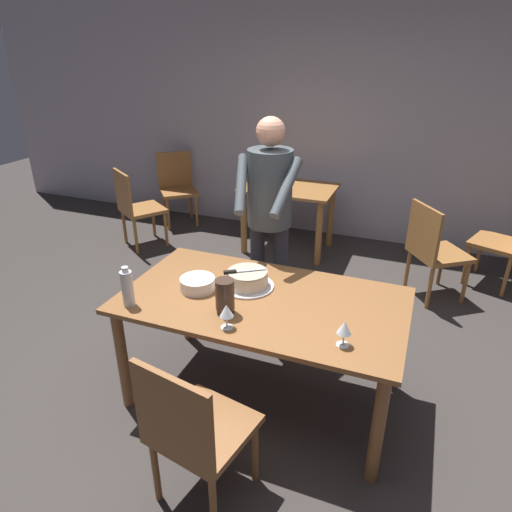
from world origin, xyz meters
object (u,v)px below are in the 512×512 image
at_px(main_dining_table, 262,312).
at_px(wine_glass_far, 344,328).
at_px(chair_near_side, 194,429).
at_px(background_chair_3, 508,239).
at_px(background_table, 289,201).
at_px(hurricane_lamp, 225,296).
at_px(background_chair_0, 433,249).
at_px(cake_knife, 236,271).
at_px(wine_glass_near, 226,312).
at_px(water_bottle, 127,288).
at_px(background_chair_2, 177,185).
at_px(person_cutting_cake, 269,209).
at_px(background_chair_1, 136,206).
at_px(cake_on_platter, 247,279).
at_px(plate_stack, 198,284).

distance_m(main_dining_table, wine_glass_far, 0.65).
bearing_deg(chair_near_side, background_chair_3, 62.32).
xyz_separation_m(chair_near_side, background_table, (-0.55, 3.21, 0.09)).
relative_size(chair_near_side, background_chair_3, 1.00).
height_order(main_dining_table, background_table, main_dining_table).
relative_size(hurricane_lamp, background_chair_0, 0.23).
xyz_separation_m(main_dining_table, hurricane_lamp, (-0.14, -0.23, 0.21)).
bearing_deg(cake_knife, wine_glass_near, -72.94).
height_order(main_dining_table, water_bottle, water_bottle).
bearing_deg(background_chair_2, wine_glass_far, -47.41).
distance_m(wine_glass_far, chair_near_side, 0.88).
relative_size(main_dining_table, person_cutting_cake, 1.00).
xyz_separation_m(wine_glass_far, person_cutting_cake, (-0.76, 0.98, 0.22)).
bearing_deg(background_chair_1, water_bottle, -55.28).
distance_m(water_bottle, hurricane_lamp, 0.58).
height_order(wine_glass_far, water_bottle, water_bottle).
height_order(cake_on_platter, plate_stack, cake_on_platter).
height_order(plate_stack, person_cutting_cake, person_cutting_cake).
distance_m(water_bottle, background_chair_3, 3.51).
bearing_deg(wine_glass_near, background_chair_2, 124.75).
bearing_deg(cake_knife, main_dining_table, -17.75).
xyz_separation_m(person_cutting_cake, chair_near_side, (0.18, -1.54, -0.58)).
height_order(water_bottle, background_chair_0, water_bottle).
relative_size(cake_knife, wine_glass_near, 1.65).
xyz_separation_m(wine_glass_far, background_chair_3, (1.05, 2.55, -0.36)).
height_order(cake_on_platter, background_chair_1, background_chair_1).
height_order(cake_knife, water_bottle, water_bottle).
bearing_deg(plate_stack, chair_near_side, -64.19).
height_order(cake_knife, background_chair_3, background_chair_3).
bearing_deg(main_dining_table, wine_glass_far, -27.83).
height_order(wine_glass_near, background_chair_0, background_chair_0).
bearing_deg(person_cutting_cake, background_chair_1, 150.67).
relative_size(person_cutting_cake, chair_near_side, 1.91).
distance_m(main_dining_table, water_bottle, 0.82).
bearing_deg(background_chair_2, background_chair_3, -6.43).
xyz_separation_m(main_dining_table, background_chair_2, (-2.19, 2.69, -0.16)).
bearing_deg(water_bottle, hurricane_lamp, 12.96).
xyz_separation_m(cake_knife, background_chair_1, (-2.01, 1.75, -0.37)).
relative_size(cake_on_platter, background_table, 0.34).
relative_size(hurricane_lamp, background_chair_3, 0.23).
height_order(main_dining_table, background_chair_1, background_chair_1).
distance_m(wine_glass_far, background_chair_3, 2.79).
bearing_deg(water_bottle, plate_stack, 47.18).
relative_size(wine_glass_near, chair_near_side, 0.16).
height_order(cake_on_platter, water_bottle, water_bottle).
bearing_deg(background_chair_2, chair_near_side, -58.62).
xyz_separation_m(cake_knife, wine_glass_far, (0.75, -0.36, -0.01)).
relative_size(plate_stack, wine_glass_far, 1.53).
bearing_deg(wine_glass_far, background_chair_1, 142.70).
relative_size(wine_glass_near, water_bottle, 0.58).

